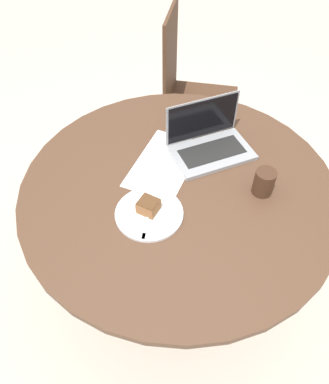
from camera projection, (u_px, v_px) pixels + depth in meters
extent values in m
plane|color=#B7AD9E|center=(175.00, 275.00, 2.05)|extent=(12.00, 12.00, 0.00)
cylinder|color=#4C3323|center=(175.00, 274.00, 2.04)|extent=(0.55, 0.55, 0.02)
cylinder|color=#4C3323|center=(177.00, 237.00, 1.78)|extent=(0.12, 0.12, 0.68)
cylinder|color=#4C3323|center=(179.00, 187.00, 1.51)|extent=(1.27, 1.27, 0.03)
cube|color=#472D1E|center=(202.00, 103.00, 2.32)|extent=(0.59, 0.59, 0.02)
cube|color=#472D1E|center=(170.00, 58.00, 2.13)|extent=(0.29, 0.29, 0.54)
cube|color=#472D1E|center=(230.00, 119.00, 2.60)|extent=(0.05, 0.05, 0.46)
cube|color=#472D1E|center=(226.00, 156.00, 2.35)|extent=(0.05, 0.05, 0.46)
cube|color=#472D1E|center=(175.00, 113.00, 2.64)|extent=(0.05, 0.05, 0.46)
cube|color=#472D1E|center=(166.00, 149.00, 2.39)|extent=(0.05, 0.05, 0.46)
cube|color=white|center=(164.00, 163.00, 1.58)|extent=(0.44, 0.40, 0.00)
cylinder|color=silver|center=(149.00, 214.00, 1.39)|extent=(0.26, 0.26, 0.01)
cube|color=brown|center=(148.00, 206.00, 1.38)|extent=(0.09, 0.09, 0.05)
cube|color=#4D311C|center=(148.00, 202.00, 1.36)|extent=(0.09, 0.09, 0.00)
cube|color=silver|center=(147.00, 220.00, 1.36)|extent=(0.12, 0.13, 0.00)
cube|color=silver|center=(144.00, 236.00, 1.32)|extent=(0.04, 0.04, 0.00)
cylinder|color=#3D2619|center=(264.00, 182.00, 1.44)|extent=(0.08, 0.08, 0.11)
cube|color=gray|center=(212.00, 153.00, 1.61)|extent=(0.37, 0.28, 0.02)
cube|color=black|center=(212.00, 151.00, 1.60)|extent=(0.30, 0.18, 0.00)
cube|color=gray|center=(202.00, 118.00, 1.60)|extent=(0.33, 0.08, 0.20)
cube|color=black|center=(203.00, 119.00, 1.60)|extent=(0.31, 0.07, 0.18)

